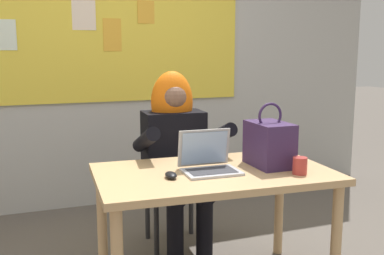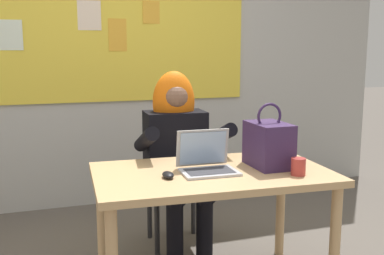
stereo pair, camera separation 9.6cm
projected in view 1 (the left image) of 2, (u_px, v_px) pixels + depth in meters
The scene contains 8 objects.
wall_back_bulletin at pixel (110, 39), 4.02m from camera, with size 5.40×1.98×2.99m.
desk_main at pixel (214, 186), 2.60m from camera, with size 1.37×0.85×0.73m.
chair_at_desk at pixel (172, 174), 3.31m from camera, with size 0.45×0.45×0.91m.
person_costumed at pixel (176, 146), 3.15m from camera, with size 0.61×0.62×1.26m.
laptop at pixel (209, 162), 2.56m from camera, with size 0.32×0.27×0.23m.
computer_mouse at pixel (171, 175), 2.43m from camera, with size 0.06×0.10×0.03m, color black.
handbag at pixel (269, 144), 2.67m from camera, with size 0.20×0.30×0.38m.
coffee_mug at pixel (300, 166), 2.50m from camera, with size 0.08×0.08×0.10m, color #B23833.
Camera 1 is at (-0.76, -2.20, 1.41)m, focal length 42.46 mm.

